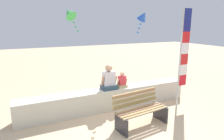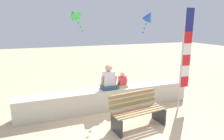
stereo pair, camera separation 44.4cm
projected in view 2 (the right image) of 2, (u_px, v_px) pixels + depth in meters
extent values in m
plane|color=#CDB089|center=(125.00, 127.00, 5.21)|extent=(40.00, 40.00, 0.00)
cube|color=beige|center=(108.00, 99.00, 6.29)|extent=(5.53, 0.54, 0.65)
cube|color=#967D52|center=(143.00, 114.00, 4.94)|extent=(1.45, 0.24, 0.03)
cube|color=#A5834D|center=(140.00, 112.00, 5.03)|extent=(1.45, 0.24, 0.03)
cube|color=#A17657|center=(138.00, 110.00, 5.13)|extent=(1.45, 0.24, 0.03)
cube|color=#A07651|center=(135.00, 109.00, 5.23)|extent=(1.45, 0.24, 0.03)
cube|color=#95814A|center=(133.00, 103.00, 5.30)|extent=(1.44, 0.22, 0.10)
cube|color=#988352|center=(133.00, 98.00, 5.29)|extent=(1.44, 0.22, 0.10)
cube|color=#A17A4E|center=(133.00, 94.00, 5.28)|extent=(1.44, 0.22, 0.10)
cube|color=#2D2D33|center=(116.00, 125.00, 4.84)|extent=(0.11, 0.53, 0.45)
cube|color=#2D2D33|center=(159.00, 114.00, 5.43)|extent=(0.11, 0.53, 0.45)
cube|color=#294151|center=(109.00, 87.00, 6.21)|extent=(0.46, 0.38, 0.13)
cube|color=silver|center=(109.00, 78.00, 6.14)|extent=(0.36, 0.23, 0.44)
cylinder|color=tan|center=(102.00, 81.00, 6.06)|extent=(0.07, 0.18, 0.32)
cylinder|color=tan|center=(115.00, 79.00, 6.21)|extent=(0.07, 0.18, 0.32)
sphere|color=tan|center=(109.00, 68.00, 6.07)|extent=(0.22, 0.22, 0.22)
cube|color=tan|center=(122.00, 86.00, 6.37)|extent=(0.30, 0.25, 0.08)
cube|color=#D3373D|center=(122.00, 80.00, 6.33)|extent=(0.23, 0.15, 0.29)
cylinder|color=#DDAF8D|center=(118.00, 82.00, 6.28)|extent=(0.05, 0.12, 0.21)
cylinder|color=#DDAF8D|center=(127.00, 81.00, 6.37)|extent=(0.05, 0.12, 0.21)
sphere|color=#DDAF8D|center=(122.00, 74.00, 6.28)|extent=(0.14, 0.14, 0.14)
cylinder|color=#B7B7BC|center=(182.00, 61.00, 5.94)|extent=(0.05, 0.05, 3.10)
cube|color=red|center=(184.00, 82.00, 6.15)|extent=(0.29, 0.02, 0.34)
cube|color=white|center=(185.00, 71.00, 6.07)|extent=(0.29, 0.02, 0.34)
cube|color=red|center=(186.00, 60.00, 6.00)|extent=(0.29, 0.02, 0.34)
cube|color=white|center=(187.00, 49.00, 5.92)|extent=(0.29, 0.02, 0.34)
cube|color=red|center=(188.00, 38.00, 5.84)|extent=(0.29, 0.02, 0.34)
cube|color=navy|center=(189.00, 26.00, 5.77)|extent=(0.29, 0.02, 0.34)
cube|color=navy|center=(190.00, 14.00, 5.69)|extent=(0.29, 0.02, 0.34)
cone|color=blue|center=(149.00, 16.00, 8.83)|extent=(0.64, 0.72, 0.57)
sphere|color=blue|center=(147.00, 20.00, 8.80)|extent=(0.08, 0.08, 0.08)
sphere|color=blue|center=(146.00, 24.00, 8.77)|extent=(0.08, 0.08, 0.08)
sphere|color=blue|center=(144.00, 28.00, 8.75)|extent=(0.08, 0.08, 0.08)
sphere|color=blue|center=(143.00, 33.00, 8.72)|extent=(0.08, 0.08, 0.08)
cone|color=green|center=(74.00, 13.00, 8.05)|extent=(0.65, 0.73, 0.61)
sphere|color=green|center=(76.00, 18.00, 8.15)|extent=(0.08, 0.08, 0.08)
sphere|color=green|center=(78.00, 22.00, 8.26)|extent=(0.08, 0.08, 0.08)
sphere|color=green|center=(81.00, 27.00, 8.37)|extent=(0.08, 0.08, 0.08)
sphere|color=green|center=(83.00, 31.00, 8.47)|extent=(0.08, 0.08, 0.08)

